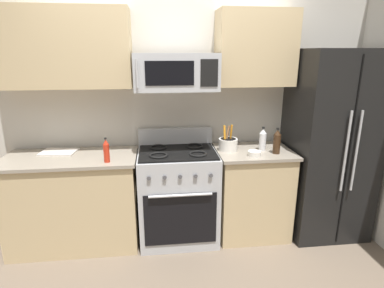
{
  "coord_description": "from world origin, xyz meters",
  "views": [
    {
      "loc": [
        -0.19,
        -2.22,
        1.85
      ],
      "look_at": [
        0.13,
        0.52,
        1.03
      ],
      "focal_mm": 29.32,
      "sensor_mm": 36.0,
      "label": 1
    }
  ],
  "objects": [
    {
      "name": "ground_plane",
      "position": [
        0.0,
        0.0,
        0.0
      ],
      "size": [
        16.0,
        16.0,
        0.0
      ],
      "primitive_type": "plane",
      "color": "#6B5B4C"
    },
    {
      "name": "wall_back",
      "position": [
        0.0,
        1.02,
        1.3
      ],
      "size": [
        8.0,
        0.1,
        2.6
      ],
      "primitive_type": "cube",
      "color": "beige",
      "rests_on": "ground"
    },
    {
      "name": "counter_left",
      "position": [
        -1.01,
        0.64,
        0.46
      ],
      "size": [
        1.23,
        0.61,
        0.91
      ],
      "color": "tan",
      "rests_on": "ground"
    },
    {
      "name": "range_oven",
      "position": [
        -0.0,
        0.65,
        0.47
      ],
      "size": [
        0.76,
        0.65,
        1.09
      ],
      "color": "#B2B5BA",
      "rests_on": "ground"
    },
    {
      "name": "counter_right",
      "position": [
        0.76,
        0.64,
        0.46
      ],
      "size": [
        0.74,
        0.61,
        0.91
      ],
      "color": "tan",
      "rests_on": "ground"
    },
    {
      "name": "refrigerator",
      "position": [
        1.53,
        0.63,
        0.94
      ],
      "size": [
        0.76,
        0.72,
        1.88
      ],
      "color": "black",
      "rests_on": "ground"
    },
    {
      "name": "microwave",
      "position": [
        -0.0,
        0.67,
        1.67
      ],
      "size": [
        0.75,
        0.44,
        0.33
      ],
      "color": "#B2B5BA"
    },
    {
      "name": "upper_cabinets_left",
      "position": [
        -1.01,
        0.8,
        1.88
      ],
      "size": [
        1.22,
        0.34,
        0.7
      ],
      "color": "tan"
    },
    {
      "name": "upper_cabinets_right",
      "position": [
        0.77,
        0.8,
        1.88
      ],
      "size": [
        0.73,
        0.34,
        0.7
      ],
      "color": "tan"
    },
    {
      "name": "utensil_crock",
      "position": [
        0.5,
        0.67,
        0.98
      ],
      "size": [
        0.18,
        0.18,
        0.26
      ],
      "color": "white",
      "rests_on": "counter_right"
    },
    {
      "name": "cutting_board",
      "position": [
        -1.14,
        0.78,
        0.92
      ],
      "size": [
        0.35,
        0.27,
        0.02
      ],
      "primitive_type": "cube",
      "rotation": [
        0.0,
        0.0,
        -0.14
      ],
      "color": "silver",
      "rests_on": "counter_left"
    },
    {
      "name": "bottle_hot_sauce",
      "position": [
        -0.64,
        0.46,
        1.01
      ],
      "size": [
        0.05,
        0.05,
        0.22
      ],
      "color": "red",
      "rests_on": "counter_left"
    },
    {
      "name": "bottle_vinegar",
      "position": [
        0.84,
        0.63,
        1.02
      ],
      "size": [
        0.07,
        0.07,
        0.24
      ],
      "color": "silver",
      "rests_on": "counter_right"
    },
    {
      "name": "bottle_soy",
      "position": [
        0.94,
        0.52,
        1.03
      ],
      "size": [
        0.07,
        0.07,
        0.25
      ],
      "color": "#382314",
      "rests_on": "counter_right"
    },
    {
      "name": "prep_bowl",
      "position": [
        0.71,
        0.47,
        0.94
      ],
      "size": [
        0.12,
        0.12,
        0.05
      ],
      "color": "white",
      "rests_on": "counter_right"
    }
  ]
}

